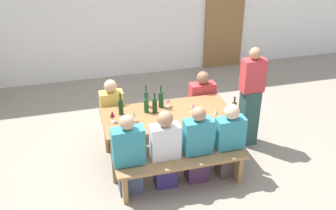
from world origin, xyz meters
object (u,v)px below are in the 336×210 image
wine_bottle_3 (155,106)px  seated_guest_near_2 (197,146)px  seated_guest_near_1 (165,151)px  wine_bottle_0 (146,99)px  wine_bottle_5 (121,106)px  wine_glass_2 (133,113)px  wine_bottle_1 (146,105)px  wine_glass_0 (216,112)px  wine_bottle_4 (161,99)px  standing_host (250,99)px  wine_glass_1 (193,105)px  seated_guest_far_0 (113,114)px  bench_near (183,167)px  seated_guest_near_0 (129,157)px  bench_far (156,114)px  wine_glass_4 (112,114)px  wooden_door (224,22)px  seated_guest_far_1 (202,104)px  tasting_table (168,119)px  wine_bottle_2 (234,110)px  wine_glass_3 (168,100)px  seated_guest_near_3 (229,142)px

wine_bottle_3 → seated_guest_near_2: size_ratio=0.27×
seated_guest_near_2 → seated_guest_near_1: bearing=90.0°
wine_bottle_0 → wine_bottle_5: (-0.40, -0.14, -0.00)m
wine_glass_2 → seated_guest_near_1: (0.32, -0.53, -0.33)m
wine_bottle_1 → seated_guest_near_1: size_ratio=0.27×
wine_bottle_3 → wine_glass_0: wine_bottle_3 is taller
wine_bottle_4 → standing_host: bearing=-6.5°
wine_glass_0 → wine_glass_1: 0.38m
wine_bottle_1 → seated_guest_far_0: seated_guest_far_0 is taller
bench_near → wine_glass_0: bearing=35.0°
seated_guest_near_0 → standing_host: bearing=-71.4°
bench_far → wine_bottle_1: 0.84m
wine_glass_0 → wine_glass_2: bearing=166.9°
wine_bottle_1 → standing_host: 1.62m
wine_bottle_3 → wine_glass_4: size_ratio=1.80×
wooden_door → bench_far: bearing=-131.4°
wine_bottle_3 → standing_host: bearing=-0.7°
seated_guest_near_2 → seated_guest_far_1: size_ratio=1.05×
wine_bottle_1 → seated_guest_far_1: 1.17m
wine_glass_4 → seated_guest_near_0: seated_guest_near_0 is taller
wine_bottle_0 → wine_bottle_3: bearing=-71.2°
wine_bottle_1 → wine_glass_4: (-0.51, -0.16, 0.01)m
wine_bottle_4 → seated_guest_near_1: 0.92m
tasting_table → seated_guest_near_1: size_ratio=1.65×
wooden_door → wine_bottle_0: (-2.44, -2.92, -0.17)m
bench_near → wine_bottle_2: size_ratio=5.42×
wine_bottle_2 → wine_glass_2: (-1.38, 0.28, -0.00)m
wooden_door → bench_near: bearing=-118.8°
wine_bottle_4 → wine_glass_3: size_ratio=2.30×
bench_far → standing_host: 1.55m
seated_guest_near_1 → seated_guest_near_2: (0.45, 0.00, -0.01)m
wooden_door → bench_far: size_ratio=1.18×
wooden_door → wine_bottle_5: wooden_door is taller
seated_guest_near_3 → seated_guest_far_1: bearing=-1.2°
wine_glass_2 → wine_glass_4: (-0.28, 0.05, -0.00)m
wine_bottle_4 → seated_guest_near_2: 0.95m
wooden_door → seated_guest_near_3: 4.15m
wine_bottle_1 → seated_guest_near_3: seated_guest_near_3 is taller
wine_bottle_1 → bench_near: bearing=-72.3°
bench_near → wine_glass_3: (0.06, 0.97, 0.51)m
wine_glass_0 → bench_far: bearing=119.2°
wooden_door → seated_guest_near_1: wooden_door is taller
wine_bottle_3 → wine_glass_0: (0.77, -0.43, 0.00)m
seated_guest_near_2 → wooden_door: bearing=-26.9°
wine_glass_2 → seated_guest_near_3: size_ratio=0.16×
wine_bottle_5 → seated_guest_near_0: size_ratio=0.29×
wine_bottle_3 → wine_glass_0: 0.88m
wine_glass_2 → wine_glass_1: bearing=2.6°
bench_far → wine_glass_3: wine_glass_3 is taller
wine_glass_3 → seated_guest_near_3: bearing=-51.7°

